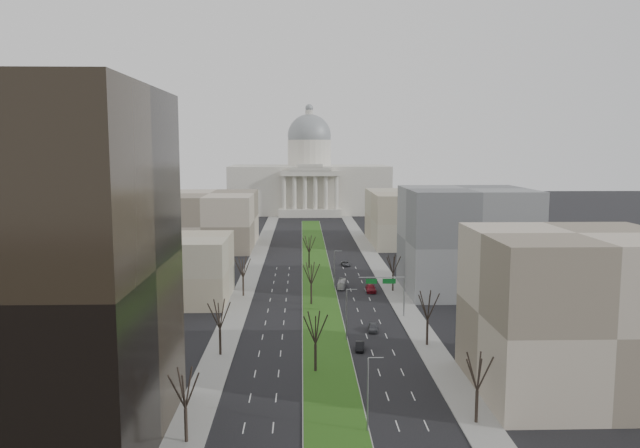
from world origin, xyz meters
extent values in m
plane|color=black|center=(0.00, 120.00, 0.00)|extent=(600.00, 600.00, 0.00)
cube|color=#999993|center=(0.00, 119.00, 0.07)|extent=(8.00, 222.00, 0.15)
cube|color=#214D14|center=(0.00, 119.00, 0.17)|extent=(7.70, 221.70, 0.06)
cube|color=gray|center=(-17.50, 95.00, 0.07)|extent=(5.00, 330.00, 0.15)
cube|color=gray|center=(17.50, 95.00, 0.07)|extent=(5.00, 330.00, 0.15)
cube|color=beige|center=(0.00, 270.00, 12.00)|extent=(80.00, 40.00, 24.00)
cube|color=beige|center=(0.00, 247.00, 2.00)|extent=(30.00, 6.00, 4.00)
cube|color=beige|center=(0.00, 247.00, 21.00)|extent=(28.00, 5.00, 2.50)
cube|color=beige|center=(0.00, 247.00, 23.00)|extent=(20.00, 5.00, 1.80)
cube|color=beige|center=(0.00, 247.00, 24.60)|extent=(12.00, 5.00, 1.60)
cylinder|color=beige|center=(0.00, 270.00, 30.00)|extent=(22.00, 22.00, 14.00)
sphere|color=gray|center=(0.00, 270.00, 39.00)|extent=(22.00, 22.00, 22.00)
cylinder|color=beige|center=(0.00, 270.00, 50.00)|extent=(4.00, 4.00, 4.00)
sphere|color=gray|center=(0.00, 270.00, 53.00)|extent=(4.00, 4.00, 4.00)
cylinder|color=beige|center=(-12.50, 247.00, 12.00)|extent=(2.00, 2.00, 16.00)
cylinder|color=beige|center=(-7.50, 247.00, 12.00)|extent=(2.00, 2.00, 16.00)
cylinder|color=beige|center=(-2.50, 247.00, 12.00)|extent=(2.00, 2.00, 16.00)
cylinder|color=beige|center=(2.50, 247.00, 12.00)|extent=(2.00, 2.00, 16.00)
cylinder|color=beige|center=(7.50, 247.00, 12.00)|extent=(2.00, 2.00, 16.00)
cylinder|color=beige|center=(12.50, 247.00, 12.00)|extent=(2.00, 2.00, 16.00)
cube|color=tan|center=(-33.00, 85.00, 7.00)|extent=(26.00, 22.00, 14.00)
cube|color=gray|center=(33.00, 32.00, 11.00)|extent=(26.00, 24.00, 22.00)
cube|color=slate|center=(34.00, 92.00, 12.00)|extent=(28.00, 26.00, 24.00)
cube|color=gray|center=(-35.00, 160.00, 9.00)|extent=(30.00, 40.00, 18.00)
cube|color=tan|center=(35.00, 165.00, 9.00)|extent=(30.00, 40.00, 18.00)
cylinder|color=black|center=(-17.20, 18.00, 2.04)|extent=(0.40, 0.40, 4.08)
cylinder|color=black|center=(-17.20, 48.00, 2.16)|extent=(0.40, 0.40, 4.32)
cylinder|color=black|center=(-17.20, 88.00, 2.11)|extent=(0.40, 0.40, 4.22)
cylinder|color=black|center=(17.20, 22.00, 2.06)|extent=(0.40, 0.40, 4.13)
cylinder|color=black|center=(17.20, 52.00, 2.21)|extent=(0.40, 0.40, 4.42)
cylinder|color=black|center=(17.20, 92.00, 2.02)|extent=(0.40, 0.40, 4.03)
cylinder|color=black|center=(-2.00, 40.00, 2.16)|extent=(0.40, 0.40, 4.32)
cylinder|color=black|center=(-2.00, 80.00, 2.16)|extent=(0.40, 0.40, 4.32)
cylinder|color=black|center=(-2.00, 120.00, 2.16)|extent=(0.40, 0.40, 4.32)
cylinder|color=gray|center=(3.70, 20.00, 4.50)|extent=(0.20, 0.20, 9.00)
cylinder|color=gray|center=(4.60, 20.00, 9.10)|extent=(1.80, 0.12, 0.12)
cylinder|color=gray|center=(3.70, 55.00, 4.50)|extent=(0.20, 0.20, 9.00)
cylinder|color=gray|center=(4.60, 55.00, 9.10)|extent=(1.80, 0.12, 0.12)
cylinder|color=gray|center=(3.70, 95.00, 4.50)|extent=(0.20, 0.20, 9.00)
cylinder|color=gray|center=(4.60, 95.00, 9.10)|extent=(1.80, 0.12, 0.12)
cylinder|color=gray|center=(16.20, 70.00, 4.00)|extent=(0.24, 0.24, 8.00)
cylinder|color=gray|center=(11.70, 70.00, 8.00)|extent=(9.00, 0.18, 0.18)
cube|color=#0C591E|center=(13.20, 70.08, 7.20)|extent=(2.60, 0.08, 1.00)
cube|color=#0C591E|center=(9.70, 70.08, 7.20)|extent=(2.20, 0.08, 1.00)
imported|color=#44454B|center=(8.97, 60.41, 0.74)|extent=(2.15, 4.49, 1.48)
imported|color=black|center=(5.59, 49.96, 0.66)|extent=(1.86, 4.17, 1.33)
imported|color=maroon|center=(12.01, 91.63, 0.81)|extent=(2.38, 5.62, 1.62)
imported|color=#424348|center=(8.43, 123.57, 0.63)|extent=(2.55, 4.75, 1.27)
imported|color=silver|center=(5.50, 95.78, 0.95)|extent=(2.48, 6.94, 1.89)
camera|label=1|loc=(-3.95, -49.77, 33.45)|focal=35.00mm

